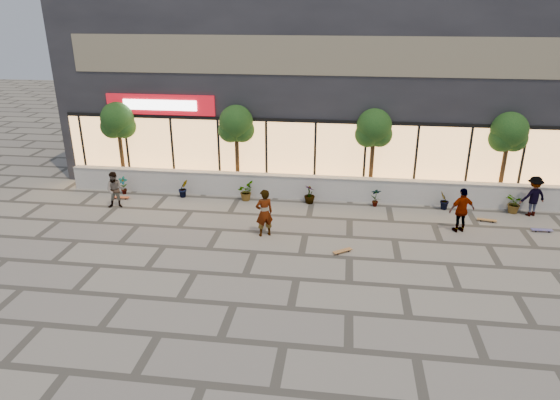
# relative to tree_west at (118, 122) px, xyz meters

# --- Properties ---
(ground) EXTENTS (80.00, 80.00, 0.00)m
(ground) POSITION_rel_tree_west_xyz_m (9.00, -7.70, -2.99)
(ground) COLOR gray
(ground) RESTS_ON ground
(planter_wall) EXTENTS (22.00, 0.42, 1.04)m
(planter_wall) POSITION_rel_tree_west_xyz_m (9.00, -0.70, -2.46)
(planter_wall) COLOR silver
(planter_wall) RESTS_ON ground
(retail_building) EXTENTS (24.00, 9.17, 8.50)m
(retail_building) POSITION_rel_tree_west_xyz_m (9.00, 4.79, 1.26)
(retail_building) COLOR #222227
(retail_building) RESTS_ON ground
(shrub_a) EXTENTS (0.43, 0.29, 0.81)m
(shrub_a) POSITION_rel_tree_west_xyz_m (0.50, -1.25, -2.58)
(shrub_a) COLOR #123814
(shrub_a) RESTS_ON ground
(shrub_b) EXTENTS (0.57, 0.57, 0.81)m
(shrub_b) POSITION_rel_tree_west_xyz_m (3.30, -1.25, -2.58)
(shrub_b) COLOR #123814
(shrub_b) RESTS_ON ground
(shrub_c) EXTENTS (0.68, 0.77, 0.81)m
(shrub_c) POSITION_rel_tree_west_xyz_m (6.10, -1.25, -2.58)
(shrub_c) COLOR #123814
(shrub_c) RESTS_ON ground
(shrub_d) EXTENTS (0.64, 0.64, 0.81)m
(shrub_d) POSITION_rel_tree_west_xyz_m (8.90, -1.25, -2.58)
(shrub_d) COLOR #123814
(shrub_d) RESTS_ON ground
(shrub_e) EXTENTS (0.46, 0.35, 0.81)m
(shrub_e) POSITION_rel_tree_west_xyz_m (11.70, -1.25, -2.58)
(shrub_e) COLOR #123814
(shrub_e) RESTS_ON ground
(shrub_f) EXTENTS (0.55, 0.57, 0.81)m
(shrub_f) POSITION_rel_tree_west_xyz_m (14.50, -1.25, -2.58)
(shrub_f) COLOR #123814
(shrub_f) RESTS_ON ground
(shrub_g) EXTENTS (0.77, 0.84, 0.81)m
(shrub_g) POSITION_rel_tree_west_xyz_m (17.30, -1.25, -2.58)
(shrub_g) COLOR #123814
(shrub_g) RESTS_ON ground
(tree_west) EXTENTS (1.60, 1.50, 3.92)m
(tree_west) POSITION_rel_tree_west_xyz_m (0.00, 0.00, 0.00)
(tree_west) COLOR #422B17
(tree_west) RESTS_ON ground
(tree_midwest) EXTENTS (1.60, 1.50, 3.92)m
(tree_midwest) POSITION_rel_tree_west_xyz_m (5.50, 0.00, 0.00)
(tree_midwest) COLOR #422B17
(tree_midwest) RESTS_ON ground
(tree_mideast) EXTENTS (1.60, 1.50, 3.92)m
(tree_mideast) POSITION_rel_tree_west_xyz_m (11.50, 0.00, 0.00)
(tree_mideast) COLOR #422B17
(tree_mideast) RESTS_ON ground
(tree_east) EXTENTS (1.60, 1.50, 3.92)m
(tree_east) POSITION_rel_tree_west_xyz_m (17.00, 0.00, 0.00)
(tree_east) COLOR #422B17
(tree_east) RESTS_ON ground
(skater_center) EXTENTS (0.78, 0.69, 1.81)m
(skater_center) POSITION_rel_tree_west_xyz_m (7.50, -4.70, -2.08)
(skater_center) COLOR white
(skater_center) RESTS_ON ground
(skater_left) EXTENTS (0.86, 0.73, 1.55)m
(skater_left) POSITION_rel_tree_west_xyz_m (0.89, -2.81, -2.21)
(skater_left) COLOR #887857
(skater_left) RESTS_ON ground
(skater_right_near) EXTENTS (1.09, 0.74, 1.72)m
(skater_right_near) POSITION_rel_tree_west_xyz_m (14.73, -3.38, -2.12)
(skater_right_near) COLOR silver
(skater_right_near) RESTS_ON ground
(skater_right_far) EXTENTS (1.22, 0.94, 1.66)m
(skater_right_far) POSITION_rel_tree_west_xyz_m (17.90, -1.40, -2.16)
(skater_right_far) COLOR maroon
(skater_right_far) RESTS_ON ground
(skateboard_center) EXTENTS (0.70, 0.58, 0.09)m
(skateboard_center) POSITION_rel_tree_west_xyz_m (10.39, -5.72, -2.91)
(skateboard_center) COLOR #9D6633
(skateboard_center) RESTS_ON ground
(skateboard_left) EXTENTS (0.77, 0.22, 0.09)m
(skateboard_left) POSITION_rel_tree_west_xyz_m (0.62, -1.87, -2.91)
(skateboard_left) COLOR #BC4C23
(skateboard_left) RESTS_ON ground
(skateboard_right_near) EXTENTS (0.75, 0.31, 0.09)m
(skateboard_right_near) POSITION_rel_tree_west_xyz_m (16.00, -2.30, -2.91)
(skateboard_right_near) COLOR olive
(skateboard_right_near) RESTS_ON ground
(skateboard_right_far) EXTENTS (0.78, 0.22, 0.09)m
(skateboard_right_far) POSITION_rel_tree_west_xyz_m (17.82, -3.01, -2.91)
(skateboard_right_far) COLOR #4D4A88
(skateboard_right_far) RESTS_ON ground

